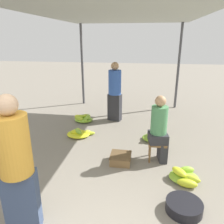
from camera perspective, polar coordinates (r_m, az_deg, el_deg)
name	(u,v)px	position (r m, az deg, el deg)	size (l,w,h in m)	color
canopy_post_back_left	(82,65)	(7.73, -7.77, 11.95)	(0.08, 0.08, 2.70)	#4C4C51
canopy_post_back_right	(178,67)	(7.48, 16.96, 11.11)	(0.08, 0.08, 2.70)	#4C4C51
canopy_tarp	(118,11)	(4.51, 1.49, 24.90)	(3.60, 6.23, 0.04)	#9EA399
vendor_foreground	(17,166)	(2.71, -23.66, -12.75)	(0.45, 0.45, 1.71)	#384766
stool	(157,145)	(4.28, 11.75, -8.47)	(0.34, 0.34, 0.38)	brown
vendor_seated	(160,128)	(4.14, 12.31, -4.14)	(0.39, 0.39, 1.28)	#2D2D33
basin_black	(184,206)	(3.36, 18.28, -22.39)	(0.49, 0.49, 0.14)	black
banana_pile_left_0	(79,133)	(5.33, -8.62, -5.48)	(0.68, 0.48, 0.19)	#B3CC2C
banana_pile_left_1	(83,118)	(6.25, -7.55, -1.67)	(0.59, 0.58, 0.21)	#ABC92E
banana_pile_right_0	(185,176)	(3.94, 18.51, -15.65)	(0.49, 0.56, 0.20)	#CBD528
banana_pile_right_1	(154,137)	(5.13, 10.80, -6.37)	(0.53, 0.45, 0.24)	#8FBE32
crate_near	(121,159)	(4.20, 2.27, -12.05)	(0.39, 0.39, 0.17)	brown
shopper_walking_mid	(115,91)	(6.05, 0.73, 5.50)	(0.44, 0.44, 1.64)	#2D2D33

